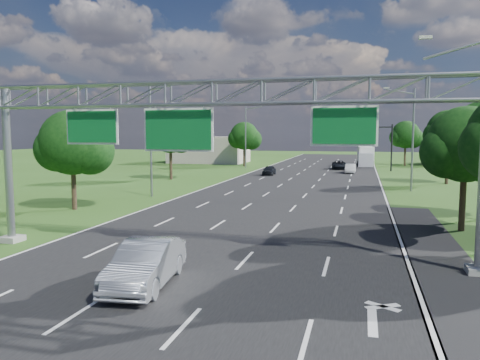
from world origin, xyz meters
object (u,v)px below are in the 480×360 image
(sign_gantry, at_px, (216,107))
(box_truck, at_px, (365,156))
(traffic_signal, at_px, (368,137))
(silver_sedan, at_px, (146,264))

(sign_gantry, xyz_separation_m, box_truck, (7.00, 65.29, -5.31))
(traffic_signal, height_order, silver_sedan, traffic_signal)
(silver_sedan, bearing_deg, traffic_signal, 74.99)
(sign_gantry, xyz_separation_m, traffic_signal, (7.15, 53.00, -1.72))
(sign_gantry, distance_m, silver_sedan, 7.80)
(silver_sedan, distance_m, box_truck, 70.54)
(traffic_signal, bearing_deg, silver_sedan, -98.30)
(silver_sedan, bearing_deg, box_truck, 76.55)
(box_truck, bearing_deg, sign_gantry, -100.10)
(sign_gantry, height_order, box_truck, sign_gantry)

